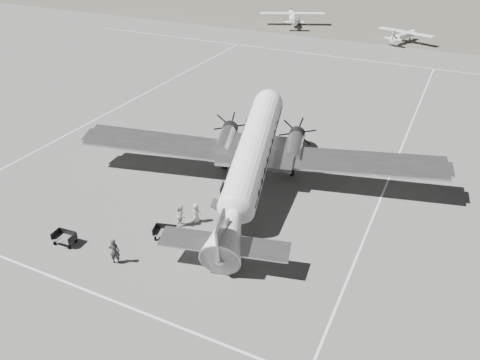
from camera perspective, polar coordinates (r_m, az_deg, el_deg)
name	(u,v)px	position (r m, az deg, el deg)	size (l,w,h in m)	color
ground	(221,185)	(37.56, -2.35, -0.56)	(260.00, 260.00, 0.00)	slate
taxi_line_near	(107,298)	(28.53, -15.94, -13.70)	(60.00, 0.15, 0.01)	white
taxi_line_right	(371,222)	(34.45, 15.67, -5.00)	(0.15, 80.00, 0.01)	white
taxi_line_left	(120,107)	(54.34, -14.47, 8.64)	(0.15, 60.00, 0.01)	white
taxi_line_horizon	(348,58)	(72.64, 12.98, 14.27)	(90.00, 0.15, 0.01)	white
grass_infield	(406,0)	(125.76, 19.61, 20.01)	(260.00, 90.00, 0.01)	#5A574C
dc3_airliner	(252,161)	(35.10, 1.42, 2.34)	(29.42, 20.41, 5.60)	silver
light_plane_left	(292,19)	(92.25, 6.39, 18.97)	(12.04, 9.77, 2.50)	white
light_plane_right	(404,36)	(83.81, 19.34, 16.18)	(9.43, 7.65, 1.96)	white
baggage_cart_near	(165,233)	(31.89, -9.15, -6.36)	(1.53, 1.08, 0.87)	#595959
baggage_cart_far	(64,238)	(33.10, -20.61, -6.67)	(1.52, 1.07, 0.86)	#595959
ground_crew	(115,251)	(30.23, -15.05, -8.39)	(0.65, 0.43, 1.79)	#2C2C2C
ramp_agent	(182,215)	(32.66, -7.12, -4.29)	(0.83, 0.65, 1.71)	silver
passenger	(196,213)	(32.98, -5.40, -4.03)	(0.73, 0.47, 1.49)	#BCBCB9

